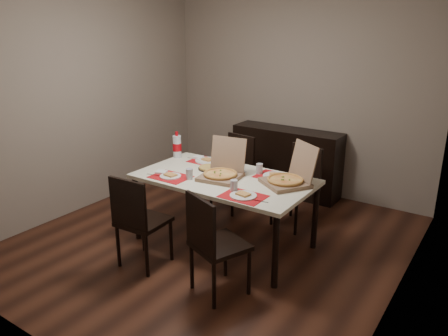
# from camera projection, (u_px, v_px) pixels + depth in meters

# --- Properties ---
(ground) EXTENTS (3.80, 4.00, 0.02)m
(ground) POSITION_uv_depth(u_px,v_px,m) (211.00, 242.00, 4.76)
(ground) COLOR #442215
(ground) RESTS_ON ground
(room_walls) EXTENTS (3.84, 4.02, 2.62)m
(room_walls) POSITION_uv_depth(u_px,v_px,m) (234.00, 76.00, 4.55)
(room_walls) COLOR gray
(room_walls) RESTS_ON ground
(sideboard) EXTENTS (1.50, 0.40, 0.90)m
(sideboard) POSITION_uv_depth(u_px,v_px,m) (286.00, 161.00, 6.01)
(sideboard) COLOR black
(sideboard) RESTS_ON ground
(dining_table) EXTENTS (1.80, 1.00, 0.75)m
(dining_table) POSITION_uv_depth(u_px,v_px,m) (224.00, 183.00, 4.50)
(dining_table) COLOR #E9E3C4
(dining_table) RESTS_ON ground
(chair_near_left) EXTENTS (0.44, 0.44, 0.93)m
(chair_near_left) POSITION_uv_depth(u_px,v_px,m) (138.00, 218.00, 4.10)
(chair_near_left) COLOR black
(chair_near_left) RESTS_ON ground
(chair_near_right) EXTENTS (0.55, 0.55, 0.93)m
(chair_near_right) POSITION_uv_depth(u_px,v_px,m) (213.00, 241.00, 3.67)
(chair_near_right) COLOR black
(chair_near_right) RESTS_ON ground
(chair_far_left) EXTENTS (0.48, 0.48, 0.93)m
(chair_far_left) POSITION_uv_depth(u_px,v_px,m) (235.00, 169.00, 5.50)
(chair_far_left) COLOR black
(chair_far_left) RESTS_ON ground
(chair_far_right) EXTENTS (0.51, 0.51, 0.93)m
(chair_far_right) POSITION_uv_depth(u_px,v_px,m) (299.00, 182.00, 5.02)
(chair_far_right) COLOR black
(chair_far_right) RESTS_ON ground
(setting_near_left) EXTENTS (0.50, 0.30, 0.11)m
(setting_near_left) POSITION_uv_depth(u_px,v_px,m) (174.00, 175.00, 4.48)
(setting_near_left) COLOR red
(setting_near_left) RESTS_ON dining_table
(setting_near_right) EXTENTS (0.46, 0.30, 0.11)m
(setting_near_right) POSITION_uv_depth(u_px,v_px,m) (241.00, 193.00, 4.01)
(setting_near_right) COLOR red
(setting_near_right) RESTS_ON dining_table
(setting_far_left) EXTENTS (0.50, 0.30, 0.11)m
(setting_far_left) POSITION_uv_depth(u_px,v_px,m) (209.00, 161.00, 4.96)
(setting_far_left) COLOR red
(setting_far_left) RESTS_ON dining_table
(setting_far_right) EXTENTS (0.49, 0.30, 0.11)m
(setting_far_right) POSITION_uv_depth(u_px,v_px,m) (271.00, 174.00, 4.51)
(setting_far_right) COLOR red
(setting_far_right) RESTS_ON dining_table
(napkin_loose) EXTENTS (0.15, 0.14, 0.02)m
(napkin_loose) POSITION_uv_depth(u_px,v_px,m) (218.00, 179.00, 4.40)
(napkin_loose) COLOR white
(napkin_loose) RESTS_ON dining_table
(pizza_box_center) EXTENTS (0.44, 0.48, 0.39)m
(pizza_box_center) POSITION_uv_depth(u_px,v_px,m) (222.00, 172.00, 4.45)
(pizza_box_center) COLOR #7D5F48
(pizza_box_center) RESTS_ON dining_table
(pizza_box_right) EXTENTS (0.57, 0.58, 0.40)m
(pizza_box_right) POSITION_uv_depth(u_px,v_px,m) (288.00, 179.00, 4.26)
(pizza_box_right) COLOR #7D5F48
(pizza_box_right) RESTS_ON dining_table
(faina_plate) EXTENTS (0.24, 0.24, 0.03)m
(faina_plate) POSITION_uv_depth(u_px,v_px,m) (209.00, 168.00, 4.72)
(faina_plate) COLOR black
(faina_plate) RESTS_ON dining_table
(dip_bowl) EXTENTS (0.12, 0.12, 0.03)m
(dip_bowl) POSITION_uv_depth(u_px,v_px,m) (241.00, 173.00, 4.56)
(dip_bowl) COLOR white
(dip_bowl) RESTS_ON dining_table
(soda_bottle) EXTENTS (0.10, 0.10, 0.31)m
(soda_bottle) POSITION_uv_depth(u_px,v_px,m) (177.00, 146.00, 5.12)
(soda_bottle) COLOR silver
(soda_bottle) RESTS_ON dining_table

